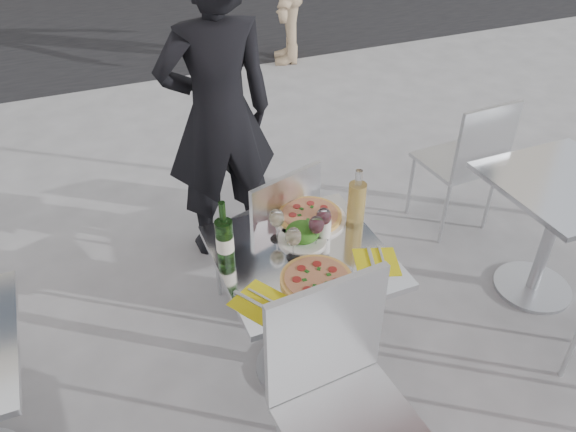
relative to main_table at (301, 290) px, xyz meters
name	(u,v)px	position (x,y,z in m)	size (l,w,h in m)	color
ground	(299,367)	(0.00, 0.00, -0.54)	(80.00, 80.00, 0.00)	slate
street_asphalt	(110,15)	(0.00, 6.50, -0.54)	(24.00, 5.00, 0.00)	black
main_table	(301,290)	(0.00, 0.00, 0.00)	(0.72, 0.72, 0.75)	#B7BABF
side_table_right	(557,215)	(1.50, 0.00, 0.00)	(0.72, 0.72, 0.75)	#B7BABF
chair_far	(272,230)	(0.04, 0.45, 0.01)	(0.53, 0.54, 0.92)	silver
chair_near	(342,393)	(-0.11, -0.62, 0.07)	(0.50, 0.52, 1.04)	silver
side_chair_rfar	(468,157)	(1.43, 0.67, 0.02)	(0.45, 0.46, 0.94)	silver
woman_diner	(218,116)	(-0.02, 1.11, 0.37)	(0.66, 0.43, 1.81)	black
pizza_near	(317,279)	(-0.01, -0.18, 0.22)	(0.30, 0.30, 0.02)	#E9BC5B
pizza_far	(310,216)	(0.14, 0.22, 0.23)	(0.34, 0.34, 0.03)	white
salad_plate	(303,234)	(0.04, 0.08, 0.25)	(0.22, 0.22, 0.09)	white
wine_bottle	(225,239)	(-0.31, 0.09, 0.32)	(0.07, 0.07, 0.29)	#295A21
carafe	(356,204)	(0.31, 0.10, 0.33)	(0.08, 0.08, 0.29)	#E4C261
sugar_shaker	(324,227)	(0.14, 0.07, 0.26)	(0.06, 0.06, 0.11)	white
wineglass_white_a	(293,238)	(-0.04, -0.01, 0.32)	(0.07, 0.07, 0.16)	white
wineglass_white_b	(277,219)	(-0.06, 0.14, 0.32)	(0.07, 0.07, 0.16)	white
wineglass_red_a	(316,226)	(0.08, 0.03, 0.32)	(0.07, 0.07, 0.16)	white
wineglass_red_b	(324,218)	(0.13, 0.07, 0.32)	(0.07, 0.07, 0.16)	white
napkin_left	(259,301)	(-0.27, -0.20, 0.21)	(0.25, 0.25, 0.01)	yellow
napkin_right	(376,262)	(0.27, -0.17, 0.21)	(0.23, 0.23, 0.01)	yellow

